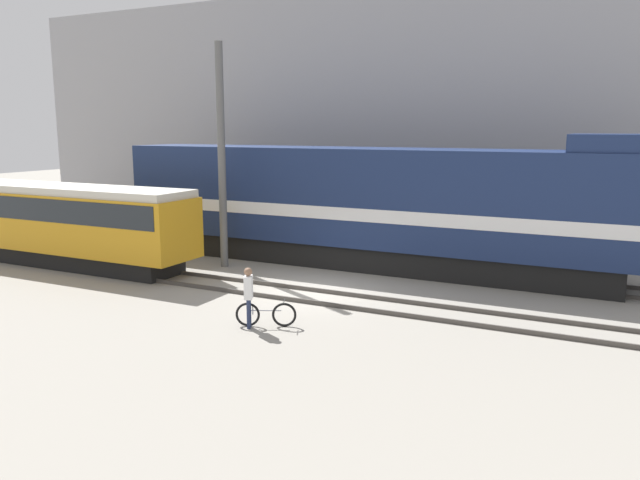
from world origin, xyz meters
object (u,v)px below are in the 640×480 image
at_px(freight_locomotive, 365,205).
at_px(streetcar, 66,220).
at_px(person, 248,291).
at_px(bicycle, 266,314).
at_px(utility_pole_left, 222,157).

distance_m(freight_locomotive, streetcar, 12.32).
bearing_deg(person, bicycle, 41.00).
relative_size(streetcar, person, 6.77).
bearing_deg(streetcar, person, -18.07).
bearing_deg(freight_locomotive, utility_pole_left, -152.87).
distance_m(bicycle, utility_pole_left, 9.18).
distance_m(freight_locomotive, person, 9.06).
xyz_separation_m(person, utility_pole_left, (-5.25, 6.30, 3.39)).
bearing_deg(utility_pole_left, person, -50.19).
height_order(bicycle, utility_pole_left, utility_pole_left).
distance_m(bicycle, person, 0.87).
distance_m(freight_locomotive, bicycle, 8.90).
distance_m(streetcar, bicycle, 12.15).
height_order(bicycle, person, person).
bearing_deg(utility_pole_left, bicycle, -46.76).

